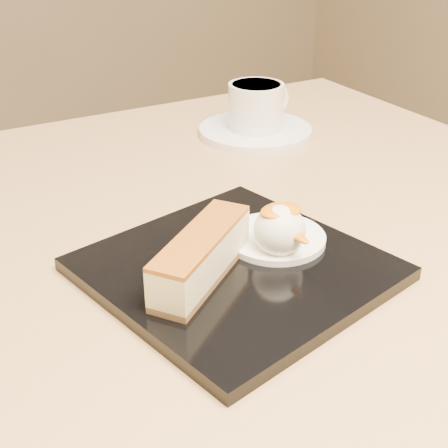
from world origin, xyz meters
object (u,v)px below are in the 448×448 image
table (244,351)px  saucer (255,131)px  ice_cream_scoop (279,230)px  cheesecake (201,256)px  dessert_plate (236,269)px  coffee_cup (257,105)px

table → saucer: saucer is taller
ice_cream_scoop → cheesecake: bearing=180.0°
table → ice_cream_scoop: 0.20m
dessert_plate → cheesecake: bearing=-171.9°
ice_cream_scoop → coffee_cup: size_ratio=0.46×
table → dessert_plate: (-0.05, -0.07, 0.16)m
cheesecake → saucer: size_ratio=0.79×
dessert_plate → coffee_cup: size_ratio=2.27×
cheesecake → table: bearing=3.6°
ice_cream_scoop → coffee_cup: (0.16, 0.29, 0.01)m
cheesecake → dessert_plate: bearing=-28.6°
saucer → coffee_cup: (0.00, 0.00, 0.04)m
dessert_plate → coffee_cup: 0.35m
dessert_plate → ice_cream_scoop: size_ratio=4.94×
table → saucer: 0.31m
dessert_plate → ice_cream_scoop: 0.05m
table → dessert_plate: 0.18m
dessert_plate → saucer: bearing=55.1°
cheesecake → coffee_cup: bearing=14.2°
cheesecake → ice_cream_scoop: 0.08m
dessert_plate → cheesecake: (-0.04, -0.01, 0.03)m
dessert_plate → cheesecake: size_ratio=1.86×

